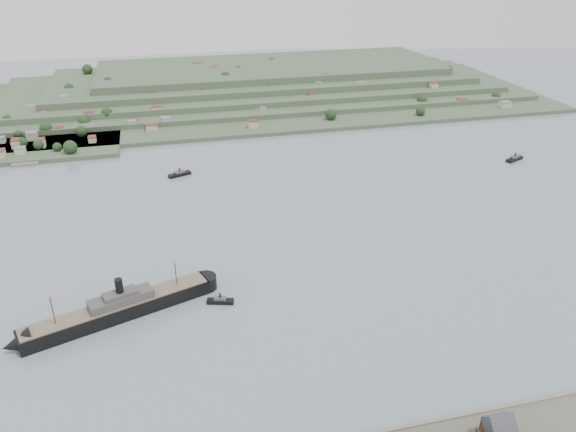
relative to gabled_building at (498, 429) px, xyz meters
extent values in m
plane|color=slate|center=(-27.50, 164.00, -8.19)|extent=(1400.00, 1400.00, 0.00)
cube|color=slate|center=(-27.50, 15.00, -6.89)|extent=(220.00, 2.00, 2.60)
cube|color=#452318|center=(0.00, 0.00, -1.69)|extent=(10.00, 10.00, 9.00)
cube|color=#35363C|center=(0.00, 0.00, 2.81)|extent=(10.40, 10.18, 10.18)
cube|color=#3C5337|center=(-27.50, 524.00, -6.19)|extent=(760.00, 260.00, 4.00)
cube|color=#3C5337|center=(-7.50, 549.00, -1.69)|extent=(680.00, 220.00, 5.00)
cube|color=#3C5337|center=(7.50, 564.00, 3.81)|extent=(600.00, 200.00, 6.00)
cube|color=#3C5337|center=(22.50, 579.00, 10.31)|extent=(520.00, 180.00, 7.00)
cube|color=#3C5337|center=(37.50, 594.00, 17.81)|extent=(440.00, 160.00, 8.00)
cube|color=#3C5337|center=(-227.50, 414.00, -6.19)|extent=(150.00, 90.00, 4.00)
cube|color=slate|center=(-232.50, 372.00, -6.79)|extent=(22.00, 14.00, 2.80)
cube|color=black|center=(-147.28, 122.19, -4.29)|extent=(99.08, 45.43, 7.80)
cone|color=black|center=(-194.63, 105.79, -4.29)|extent=(17.00, 17.00, 13.36)
cylinder|color=black|center=(-99.92, 138.59, -4.29)|extent=(13.36, 13.36, 7.80)
cube|color=brown|center=(-147.28, 122.19, -0.06)|extent=(96.61, 43.64, 0.67)
cube|color=#484543|center=(-145.17, 122.92, 2.39)|extent=(34.85, 20.40, 4.45)
cube|color=#484543|center=(-145.17, 122.92, 5.40)|extent=(19.39, 13.20, 2.78)
cylinder|color=black|center=(-145.17, 122.92, 9.63)|extent=(4.01, 4.01, 10.02)
cylinder|color=#432F1F|center=(-176.74, 111.98, 7.41)|extent=(0.56, 0.56, 17.82)
cylinder|color=#432F1F|center=(-115.71, 133.12, 6.29)|extent=(0.56, 0.56, 15.59)
cube|color=black|center=(-93.47, 121.59, -7.01)|extent=(15.23, 7.82, 2.36)
cube|color=#484543|center=(-93.47, 121.59, -5.24)|extent=(7.23, 4.84, 1.77)
cylinder|color=black|center=(-93.47, 121.59, -3.28)|extent=(0.98, 0.98, 3.43)
cube|color=black|center=(-102.22, 312.09, -6.90)|extent=(19.88, 11.72, 2.56)
cube|color=#484543|center=(-102.22, 312.09, -4.98)|extent=(9.60, 7.03, 1.92)
cylinder|color=black|center=(-102.22, 312.09, -2.85)|extent=(1.07, 1.07, 3.74)
cube|color=black|center=(192.94, 276.40, -6.88)|extent=(20.02, 12.92, 2.60)
cube|color=#484543|center=(192.94, 276.40, -4.93)|extent=(9.79, 7.55, 1.95)
cylinder|color=black|center=(192.94, 276.40, -2.77)|extent=(1.08, 1.08, 3.79)
camera|label=1|loc=(-118.23, -134.61, 173.42)|focal=35.00mm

